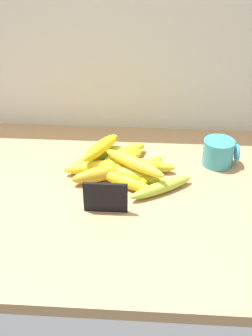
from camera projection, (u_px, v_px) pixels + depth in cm
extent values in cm
cube|color=tan|center=(96.00, 196.00, 113.09)|extent=(110.00, 76.00, 3.00)
cube|color=beige|center=(108.00, 32.00, 127.62)|extent=(130.00, 2.00, 70.00)
cube|color=black|center=(105.00, 198.00, 103.08)|extent=(11.00, 0.80, 8.40)
cube|color=#8E623E|center=(106.00, 208.00, 105.86)|extent=(9.90, 1.20, 0.60)
cylinder|color=teal|center=(218.00, 152.00, 122.04)|extent=(8.93, 8.93, 7.79)
torus|color=teal|center=(237.00, 153.00, 121.74)|extent=(1.00, 5.36, 5.36)
ellipsoid|color=#A3B12E|center=(96.00, 158.00, 123.17)|extent=(16.93, 15.90, 4.11)
ellipsoid|color=gold|center=(124.00, 154.00, 124.58)|extent=(14.51, 15.12, 4.20)
ellipsoid|color=yellow|center=(98.00, 167.00, 119.11)|extent=(20.57, 8.19, 3.78)
ellipsoid|color=yellow|center=(126.00, 163.00, 121.43)|extent=(11.67, 17.60, 3.33)
ellipsoid|color=yellow|center=(123.00, 181.00, 113.68)|extent=(19.68, 12.98, 3.47)
ellipsoid|color=gold|center=(133.00, 176.00, 115.43)|extent=(18.71, 9.10, 3.75)
ellipsoid|color=#A2BF36|center=(161.00, 187.00, 111.17)|extent=(17.72, 13.02, 3.28)
ellipsoid|color=#BA921E|center=(101.00, 174.00, 115.82)|extent=(17.00, 11.14, 4.24)
ellipsoid|color=gold|center=(151.00, 171.00, 117.39)|extent=(8.41, 16.21, 3.71)
ellipsoid|color=gold|center=(144.00, 165.00, 120.03)|extent=(18.18, 5.74, 3.71)
ellipsoid|color=yellow|center=(100.00, 147.00, 120.32)|extent=(11.19, 16.30, 3.78)
ellipsoid|color=yellow|center=(134.00, 163.00, 114.22)|extent=(18.39, 14.95, 3.41)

